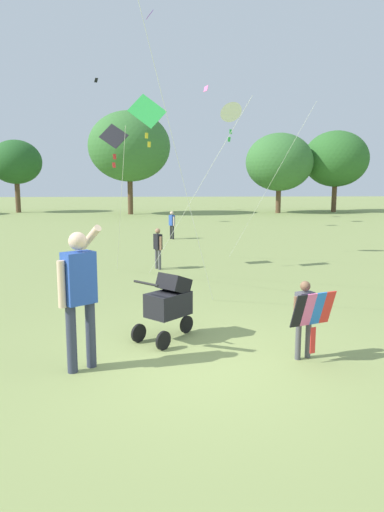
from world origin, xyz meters
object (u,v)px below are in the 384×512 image
person_red_shirt (158,245)px  person_sitting_far (172,223)px  child_with_butterfly_kite (306,313)px  person_adult_flyer (79,288)px  stroller (169,301)px  kite_green_novelty (231,114)px  kite_orange_delta (149,117)px  kite_blue_high (114,142)px

person_red_shirt → person_sitting_far: person_sitting_far is taller
child_with_butterfly_kite → person_adult_flyer: 3.02m
stroller → kite_green_novelty: size_ratio=0.22×
kite_orange_delta → person_red_shirt: kite_orange_delta is taller
person_adult_flyer → kite_orange_delta: bearing=83.8°
person_red_shirt → person_sitting_far: 6.60m
kite_green_novelty → child_with_butterfly_kite: bearing=-90.6°
person_red_shirt → person_sitting_far: (0.44, 6.58, 0.01)m
stroller → person_sitting_far: 12.37m
kite_blue_high → person_adult_flyer: bearing=-87.9°
kite_green_novelty → person_sitting_far: (-1.78, 4.66, -3.72)m
child_with_butterfly_kite → kite_orange_delta: size_ratio=0.24×
person_adult_flyer → kite_blue_high: bearing=92.1°
person_adult_flyer → kite_orange_delta: size_ratio=0.41×
kite_orange_delta → person_red_shirt: 3.36m
kite_green_novelty → person_adult_flyer: bearing=-109.2°
child_with_butterfly_kite → kite_orange_delta: (-2.30, 6.10, 3.31)m
kite_green_novelty → person_sitting_far: bearing=110.9°
kite_blue_high → kite_green_novelty: bearing=31.6°
kite_orange_delta → kite_blue_high: 1.21m
person_adult_flyer → kite_blue_high: 7.17m
stroller → person_red_shirt: size_ratio=0.92×
child_with_butterfly_kite → person_adult_flyer: person_adult_flyer is taller
child_with_butterfly_kite → kite_blue_high: size_ratio=0.26×
child_with_butterfly_kite → person_red_shirt: (-2.13, 6.71, 0.01)m
person_adult_flyer → person_red_shirt: bearing=83.0°
stroller → kite_orange_delta: size_ratio=0.23×
stroller → child_with_butterfly_kite: bearing=-26.7°
kite_green_novelty → person_sitting_far: size_ratio=4.15×
kite_orange_delta → stroller: bearing=-85.0°
person_red_shirt → kite_green_novelty: bearing=40.8°
person_adult_flyer → person_red_shirt: 6.98m
child_with_butterfly_kite → person_sitting_far: size_ratio=0.96×
person_adult_flyer → person_red_shirt: (0.85, 6.91, -0.42)m
kite_orange_delta → kite_green_novelty: bearing=46.7°
child_with_butterfly_kite → kite_orange_delta: kite_orange_delta is taller
person_sitting_far → person_adult_flyer: bearing=-95.5°
child_with_butterfly_kite → person_sitting_far: bearing=97.3°
kite_orange_delta → kite_green_novelty: size_ratio=0.97×
stroller → kite_orange_delta: (-0.45, 5.18, 3.36)m
child_with_butterfly_kite → kite_blue_high: (-3.23, 6.59, 2.72)m
child_with_butterfly_kite → kite_green_novelty: (0.09, 8.63, 3.73)m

